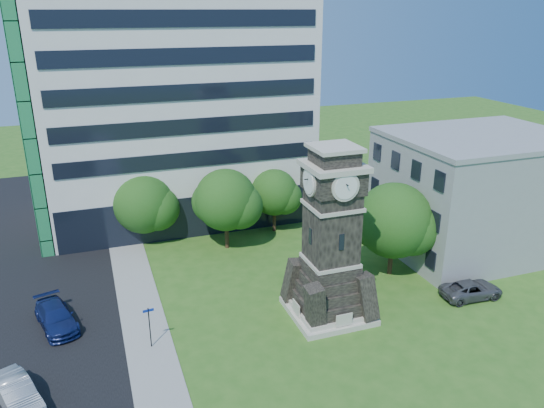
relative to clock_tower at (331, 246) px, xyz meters
name	(u,v)px	position (x,y,z in m)	size (l,w,h in m)	color
ground	(300,337)	(-3.00, -2.00, -5.28)	(160.00, 160.00, 0.00)	#2F611B
sidewalk	(144,323)	(-12.50, 3.00, -5.25)	(3.00, 70.00, 0.06)	gray
street	(9,349)	(-21.00, 3.00, -5.27)	(14.00, 80.00, 0.02)	black
clock_tower	(331,246)	(0.00, 0.00, 0.00)	(5.40, 5.40, 12.22)	beige
office_tall	(171,75)	(-6.20, 23.84, 8.94)	(26.20, 15.11, 28.60)	white
office_low	(476,192)	(16.97, 6.00, -0.07)	(15.20, 12.20, 10.40)	gray
car_street_mid	(16,393)	(-19.96, -2.74, -4.52)	(1.61, 4.61, 1.52)	#999CA0
car_street_north	(56,317)	(-18.11, 4.68, -4.54)	(2.08, 5.11, 1.48)	navy
car_east_lot	(471,290)	(11.03, -1.59, -4.63)	(2.16, 4.69, 1.30)	#4F4F54
park_bench	(356,310)	(1.72, -1.00, -4.80)	(1.75, 0.47, 0.90)	black
street_sign	(149,323)	(-12.38, 0.13, -3.49)	(0.69, 0.07, 2.87)	black
tree_nw	(144,205)	(-10.52, 16.89, -1.65)	(6.03, 5.48, 6.52)	#332114
tree_nc	(227,202)	(-3.80, 13.10, -0.86)	(6.05, 5.50, 7.35)	#332114
tree_ne	(275,194)	(1.54, 15.36, -1.49)	(4.89, 4.44, 6.17)	#332114
tree_east	(395,223)	(7.41, 3.79, -0.79)	(6.63, 6.03, 7.70)	#332114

